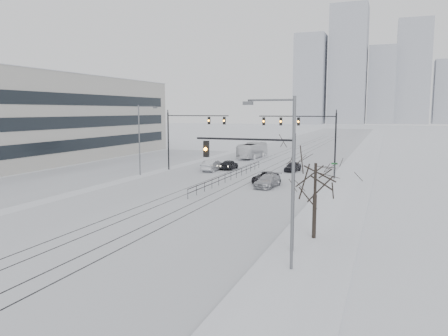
% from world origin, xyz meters
% --- Properties ---
extents(ground, '(500.00, 500.00, 0.00)m').
position_xyz_m(ground, '(0.00, 0.00, 0.00)').
color(ground, white).
rests_on(ground, ground).
extents(road, '(22.00, 260.00, 0.02)m').
position_xyz_m(road, '(0.00, 60.00, 0.01)').
color(road, silver).
rests_on(road, ground).
extents(sidewalk_east, '(5.00, 260.00, 0.16)m').
position_xyz_m(sidewalk_east, '(13.50, 60.00, 0.08)').
color(sidewalk_east, silver).
rests_on(sidewalk_east, ground).
extents(curb, '(0.10, 260.00, 0.12)m').
position_xyz_m(curb, '(11.05, 60.00, 0.06)').
color(curb, gray).
rests_on(curb, ground).
extents(parking_strip, '(14.00, 60.00, 0.03)m').
position_xyz_m(parking_strip, '(-20.00, 35.00, 0.01)').
color(parking_strip, silver).
rests_on(parking_strip, ground).
extents(tram_rails, '(5.30, 180.00, 0.01)m').
position_xyz_m(tram_rails, '(-0.00, 40.00, 0.02)').
color(tram_rails, black).
rests_on(tram_rails, ground).
extents(office_building, '(20.20, 62.20, 14.11)m').
position_xyz_m(office_building, '(-37.97, 35.00, 7.06)').
color(office_building, '#ADAAA3').
rests_on(office_building, ground).
extents(skyline, '(96.00, 48.00, 72.00)m').
position_xyz_m(skyline, '(5.02, 273.63, 30.65)').
color(skyline, '#9DA1AC').
rests_on(skyline, ground).
extents(traffic_mast_near, '(6.10, 0.37, 7.00)m').
position_xyz_m(traffic_mast_near, '(10.79, 6.00, 4.56)').
color(traffic_mast_near, black).
rests_on(traffic_mast_near, ground).
extents(traffic_mast_ne, '(9.60, 0.37, 8.00)m').
position_xyz_m(traffic_mast_ne, '(8.15, 34.99, 5.76)').
color(traffic_mast_ne, black).
rests_on(traffic_mast_ne, ground).
extents(traffic_mast_nw, '(9.10, 0.37, 8.00)m').
position_xyz_m(traffic_mast_nw, '(-8.52, 36.00, 5.57)').
color(traffic_mast_nw, black).
rests_on(traffic_mast_nw, ground).
extents(street_light_east, '(2.73, 0.25, 9.00)m').
position_xyz_m(street_light_east, '(12.70, 3.00, 5.21)').
color(street_light_east, '#595B60').
rests_on(street_light_east, ground).
extents(street_light_west, '(2.73, 0.25, 9.00)m').
position_xyz_m(street_light_west, '(-12.20, 30.00, 5.21)').
color(street_light_west, '#595B60').
rests_on(street_light_west, ground).
extents(bare_tree, '(4.40, 4.40, 6.10)m').
position_xyz_m(bare_tree, '(13.20, 9.00, 4.49)').
color(bare_tree, black).
rests_on(bare_tree, ground).
extents(median_fence, '(0.06, 24.00, 1.00)m').
position_xyz_m(median_fence, '(0.00, 30.00, 0.53)').
color(median_fence, black).
rests_on(median_fence, ground).
extents(street_sign, '(0.70, 0.06, 2.40)m').
position_xyz_m(street_sign, '(11.80, 32.00, 1.61)').
color(street_sign, '#595B60').
rests_on(street_sign, ground).
extents(sedan_sb_inner, '(1.63, 4.03, 1.37)m').
position_xyz_m(sedan_sb_inner, '(-3.55, 39.23, 0.69)').
color(sedan_sb_inner, black).
rests_on(sedan_sb_inner, ground).
extents(sedan_sb_outer, '(1.76, 4.73, 1.55)m').
position_xyz_m(sedan_sb_outer, '(-5.15, 36.81, 0.77)').
color(sedan_sb_outer, silver).
rests_on(sedan_sb_outer, ground).
extents(sedan_nb_front, '(2.48, 4.74, 1.27)m').
position_xyz_m(sedan_nb_front, '(4.35, 29.60, 0.64)').
color(sedan_nb_front, black).
rests_on(sedan_nb_front, ground).
extents(sedan_nb_right, '(2.35, 4.87, 1.37)m').
position_xyz_m(sedan_nb_right, '(5.34, 27.02, 0.68)').
color(sedan_nb_right, '#A2A4AA').
rests_on(sedan_nb_right, ground).
extents(sedan_nb_far, '(1.93, 4.02, 1.32)m').
position_xyz_m(sedan_nb_far, '(5.33, 40.24, 0.66)').
color(sedan_nb_far, black).
rests_on(sedan_nb_far, ground).
extents(box_truck, '(2.88, 9.85, 2.71)m').
position_xyz_m(box_truck, '(-4.78, 54.57, 1.35)').
color(box_truck, white).
rests_on(box_truck, ground).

